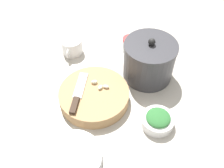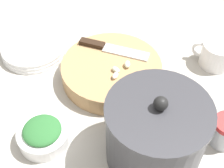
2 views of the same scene
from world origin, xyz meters
TOP-DOWN VIEW (x-y plane):
  - ground_plane at (0.00, 0.00)m, footprint 5.00×5.00m
  - cutting_board at (0.05, -0.10)m, footprint 0.27×0.27m
  - chef_knife at (0.06, -0.16)m, footprint 0.20×0.09m
  - garlic_cloves at (0.03, -0.07)m, footprint 0.05×0.07m
  - herb_bowl at (0.21, 0.11)m, footprint 0.12×0.12m
  - coffee_mug at (-0.25, -0.16)m, footprint 0.12×0.10m
  - plate_stack at (0.29, -0.20)m, footprint 0.19×0.19m
  - stock_pot at (-0.04, 0.14)m, footprint 0.21×0.21m

SIDE VIEW (x-z plane):
  - ground_plane at x=0.00m, z-range 0.00..0.00m
  - plate_stack at x=0.29m, z-range 0.00..0.03m
  - cutting_board at x=0.05m, z-range 0.00..0.05m
  - herb_bowl at x=0.21m, z-range 0.00..0.06m
  - coffee_mug at x=-0.25m, z-range 0.00..0.07m
  - chef_knife at x=0.06m, z-range 0.05..0.06m
  - garlic_cloves at x=0.03m, z-range 0.05..0.07m
  - stock_pot at x=-0.04m, z-range -0.01..0.18m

